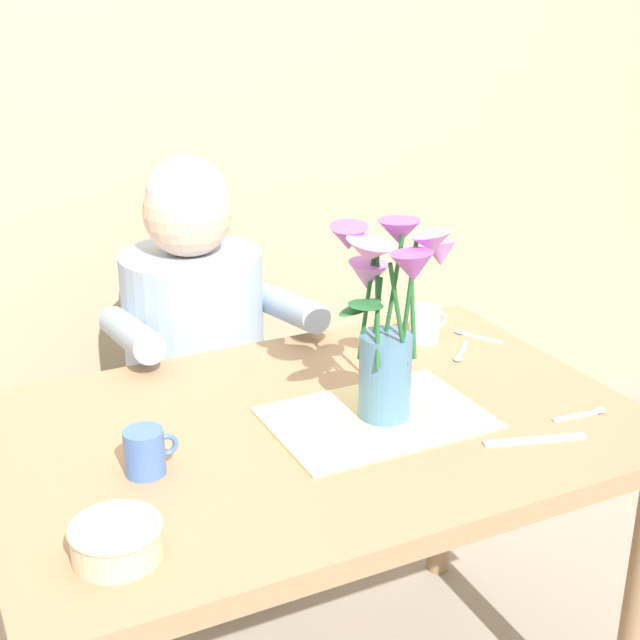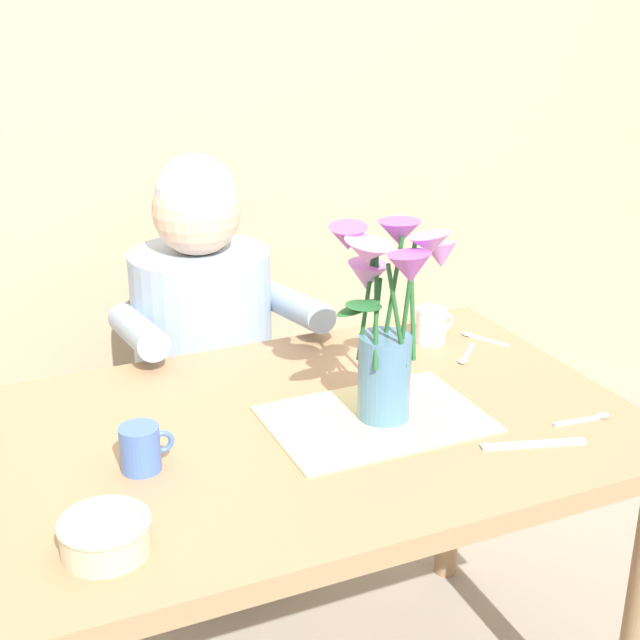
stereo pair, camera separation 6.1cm
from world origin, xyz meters
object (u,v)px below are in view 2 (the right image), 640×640
object	(u,v)px
dinner_knife	(533,444)
ceramic_bowl	(105,534)
tea_cup	(141,448)
ceramic_mug	(432,325)
flower_vase	(387,316)
seated_person	(206,381)

from	to	relation	value
dinner_knife	ceramic_bowl	bearing A→B (deg)	-163.05
tea_cup	ceramic_mug	bearing A→B (deg)	21.17
flower_vase	ceramic_mug	xyz separation A→B (m)	(0.27, 0.29, -0.17)
seated_person	dinner_knife	distance (m)	0.94
seated_person	ceramic_mug	xyz separation A→B (m)	(0.42, -0.37, 0.22)
flower_vase	ceramic_bowl	xyz separation A→B (m)	(-0.56, -0.20, -0.18)
dinner_knife	seated_person	bearing A→B (deg)	128.77
dinner_knife	tea_cup	world-z (taller)	tea_cup
ceramic_mug	seated_person	bearing A→B (deg)	138.66
flower_vase	dinner_knife	size ratio (longest dim) A/B	1.98
flower_vase	ceramic_mug	distance (m)	0.43
ceramic_bowl	ceramic_mug	size ratio (longest dim) A/B	1.46
seated_person	ceramic_mug	bearing A→B (deg)	-40.82
ceramic_bowl	dinner_knife	distance (m)	0.76
flower_vase	dinner_knife	distance (m)	0.35
ceramic_bowl	ceramic_mug	bearing A→B (deg)	30.46
ceramic_bowl	dinner_knife	world-z (taller)	ceramic_bowl
seated_person	ceramic_mug	distance (m)	0.61
seated_person	ceramic_bowl	size ratio (longest dim) A/B	8.35
dinner_knife	tea_cup	size ratio (longest dim) A/B	2.04
ceramic_bowl	dinner_knife	xyz separation A→B (m)	(0.76, 0.00, -0.03)
tea_cup	ceramic_bowl	bearing A→B (deg)	-116.31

